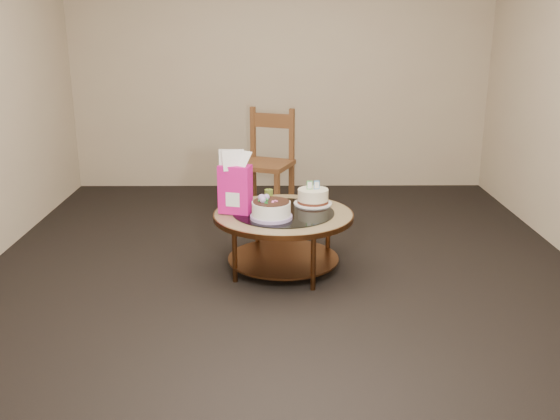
{
  "coord_description": "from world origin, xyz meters",
  "views": [
    {
      "loc": [
        -0.06,
        -4.32,
        1.79
      ],
      "look_at": [
        -0.02,
        0.02,
        0.47
      ],
      "focal_mm": 40.0,
      "sensor_mm": 36.0,
      "label": 1
    }
  ],
  "objects_px": {
    "dining_chair": "(266,162)",
    "gift_bag": "(235,183)",
    "decorated_cake": "(271,211)",
    "cream_cake": "(313,197)",
    "coffee_table": "(283,222)"
  },
  "relations": [
    {
      "from": "gift_bag",
      "to": "coffee_table",
      "type": "bearing_deg",
      "value": 16.44
    },
    {
      "from": "coffee_table",
      "to": "cream_cake",
      "type": "xyz_separation_m",
      "value": [
        0.23,
        0.2,
        0.14
      ]
    },
    {
      "from": "dining_chair",
      "to": "gift_bag",
      "type": "bearing_deg",
      "value": -77.24
    },
    {
      "from": "decorated_cake",
      "to": "dining_chair",
      "type": "distance_m",
      "value": 1.58
    },
    {
      "from": "cream_cake",
      "to": "dining_chair",
      "type": "height_order",
      "value": "dining_chair"
    },
    {
      "from": "gift_bag",
      "to": "dining_chair",
      "type": "relative_size",
      "value": 0.45
    },
    {
      "from": "coffee_table",
      "to": "cream_cake",
      "type": "distance_m",
      "value": 0.33
    },
    {
      "from": "coffee_table",
      "to": "gift_bag",
      "type": "distance_m",
      "value": 0.46
    },
    {
      "from": "decorated_cake",
      "to": "gift_bag",
      "type": "xyz_separation_m",
      "value": [
        -0.26,
        0.15,
        0.17
      ]
    },
    {
      "from": "coffee_table",
      "to": "gift_bag",
      "type": "height_order",
      "value": "gift_bag"
    },
    {
      "from": "gift_bag",
      "to": "dining_chair",
      "type": "xyz_separation_m",
      "value": [
        0.2,
        1.43,
        -0.17
      ]
    },
    {
      "from": "cream_cake",
      "to": "gift_bag",
      "type": "distance_m",
      "value": 0.63
    },
    {
      "from": "decorated_cake",
      "to": "dining_chair",
      "type": "relative_size",
      "value": 0.3
    },
    {
      "from": "gift_bag",
      "to": "cream_cake",
      "type": "bearing_deg",
      "value": 35.27
    },
    {
      "from": "decorated_cake",
      "to": "gift_bag",
      "type": "height_order",
      "value": "gift_bag"
    }
  ]
}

